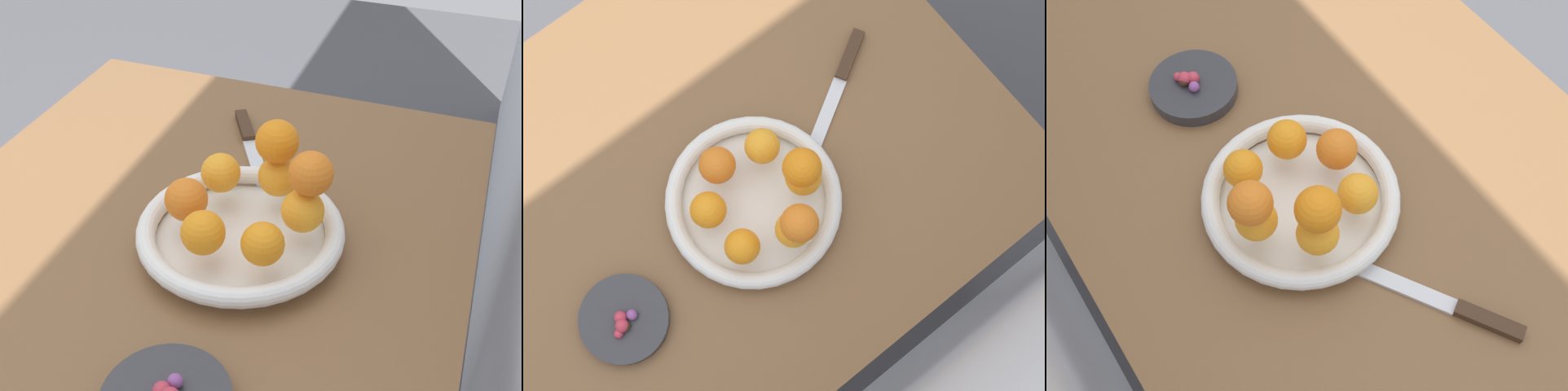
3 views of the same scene
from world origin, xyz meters
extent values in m
plane|color=#4C4C51|center=(0.00, 0.00, 0.00)|extent=(6.00, 6.00, 0.00)
cube|color=brown|center=(0.00, 0.00, 0.72)|extent=(1.10, 0.76, 0.04)
cylinder|color=brown|center=(-0.49, -0.32, 0.35)|extent=(0.05, 0.05, 0.70)
cylinder|color=brown|center=(-0.49, 0.32, 0.35)|extent=(0.05, 0.05, 0.70)
cylinder|color=white|center=(-0.11, 0.08, 0.75)|extent=(0.23, 0.23, 0.01)
torus|color=white|center=(-0.11, 0.08, 0.77)|extent=(0.28, 0.28, 0.03)
cylinder|color=#333338|center=(0.16, 0.10, 0.75)|extent=(0.14, 0.14, 0.02)
sphere|color=orange|center=(-0.04, 0.05, 0.81)|extent=(0.06, 0.06, 0.06)
sphere|color=orange|center=(-0.04, 0.13, 0.81)|extent=(0.05, 0.05, 0.05)
sphere|color=orange|center=(-0.12, 0.16, 0.81)|extent=(0.06, 0.06, 0.06)
sphere|color=orange|center=(-0.18, 0.10, 0.81)|extent=(0.06, 0.06, 0.06)
sphere|color=orange|center=(-0.16, 0.03, 0.81)|extent=(0.06, 0.06, 0.06)
sphere|color=orange|center=(-0.09, 0.01, 0.81)|extent=(0.06, 0.06, 0.06)
sphere|color=orange|center=(-0.13, 0.16, 0.86)|extent=(0.06, 0.06, 0.06)
sphere|color=orange|center=(-0.18, 0.10, 0.87)|extent=(0.06, 0.06, 0.06)
sphere|color=#C6384C|center=(0.17, 0.11, 0.77)|extent=(0.02, 0.02, 0.02)
sphere|color=#C6384C|center=(0.16, 0.10, 0.77)|extent=(0.02, 0.02, 0.02)
sphere|color=#C6384C|center=(0.18, 0.11, 0.77)|extent=(0.01, 0.01, 0.01)
sphere|color=#472819|center=(0.16, 0.11, 0.77)|extent=(0.02, 0.02, 0.02)
sphere|color=#8C4C99|center=(0.15, 0.10, 0.77)|extent=(0.02, 0.02, 0.02)
cube|color=#3F2819|center=(-0.38, -0.02, 0.75)|extent=(0.09, 0.06, 0.01)
cube|color=silver|center=(-0.27, 0.04, 0.74)|extent=(0.16, 0.11, 0.01)
camera|label=1|loc=(0.51, 0.33, 1.32)|focal=45.00mm
camera|label=2|loc=(0.03, 0.33, 1.97)|focal=55.00mm
camera|label=3|loc=(-0.48, 0.33, 1.55)|focal=45.00mm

